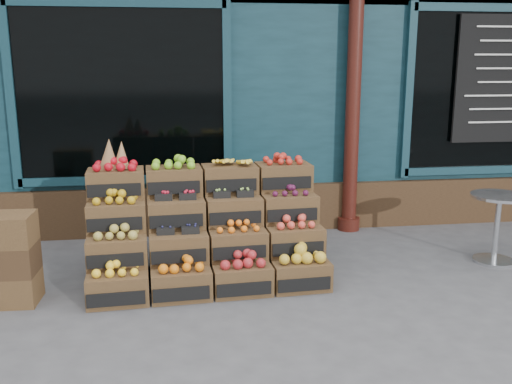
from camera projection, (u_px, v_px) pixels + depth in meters
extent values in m
plane|color=#48484B|center=(288.00, 298.00, 5.25)|extent=(60.00, 60.00, 0.00)
cube|color=#102F39|center=(231.00, 45.00, 9.73)|extent=(12.00, 6.00, 4.80)
cube|color=#102F39|center=(255.00, 113.00, 7.09)|extent=(12.00, 0.12, 3.00)
cube|color=#3B2717|center=(255.00, 208.00, 7.29)|extent=(12.00, 0.18, 0.60)
cube|color=black|center=(122.00, 94.00, 6.75)|extent=(2.40, 0.06, 2.00)
cube|color=black|center=(499.00, 91.00, 7.39)|extent=(2.40, 0.06, 2.00)
cylinder|color=#3A130D|center=(353.00, 105.00, 7.03)|extent=(0.18, 0.18, 3.20)
cube|color=black|center=(504.00, 79.00, 7.28)|extent=(1.30, 0.04, 1.60)
cube|color=#4E361E|center=(118.00, 288.00, 5.14)|extent=(0.57, 0.41, 0.27)
cube|color=black|center=(117.00, 299.00, 4.95)|extent=(0.50, 0.05, 0.12)
cube|color=yellow|center=(117.00, 269.00, 5.10)|extent=(0.45, 0.31, 0.09)
cube|color=#4E361E|center=(181.00, 283.00, 5.25)|extent=(0.57, 0.41, 0.27)
cube|color=black|center=(183.00, 294.00, 5.06)|extent=(0.50, 0.05, 0.12)
cube|color=orange|center=(181.00, 264.00, 5.21)|extent=(0.45, 0.31, 0.10)
cube|color=#4E361E|center=(242.00, 278.00, 5.36)|extent=(0.57, 0.41, 0.27)
cube|color=black|center=(246.00, 289.00, 5.17)|extent=(0.50, 0.05, 0.12)
cube|color=maroon|center=(242.00, 259.00, 5.31)|extent=(0.45, 0.31, 0.10)
cube|color=#4E361E|center=(300.00, 274.00, 5.46)|extent=(0.57, 0.41, 0.27)
cube|color=black|center=(306.00, 285.00, 5.28)|extent=(0.50, 0.05, 0.12)
cube|color=gold|center=(300.00, 254.00, 5.42)|extent=(0.45, 0.31, 0.13)
cube|color=#4E361E|center=(117.00, 251.00, 5.30)|extent=(0.57, 0.41, 0.27)
cube|color=black|center=(117.00, 261.00, 5.11)|extent=(0.50, 0.05, 0.12)
cube|color=#9E8D3C|center=(116.00, 232.00, 5.26)|extent=(0.45, 0.31, 0.09)
cube|color=#4E361E|center=(179.00, 247.00, 5.41)|extent=(0.57, 0.41, 0.27)
cube|color=black|center=(180.00, 257.00, 5.22)|extent=(0.50, 0.05, 0.12)
cube|color=#1F1F47|center=(178.00, 232.00, 5.37)|extent=(0.45, 0.31, 0.03)
cube|color=#4E361E|center=(237.00, 243.00, 5.52)|extent=(0.57, 0.41, 0.27)
cube|color=black|center=(241.00, 253.00, 5.33)|extent=(0.50, 0.05, 0.12)
cube|color=orange|center=(237.00, 226.00, 5.48)|extent=(0.45, 0.31, 0.07)
cube|color=#4E361E|center=(294.00, 240.00, 5.62)|extent=(0.57, 0.41, 0.27)
cube|color=black|center=(299.00, 249.00, 5.44)|extent=(0.50, 0.05, 0.12)
cube|color=#D14133|center=(294.00, 222.00, 5.58)|extent=(0.45, 0.31, 0.09)
cube|color=#4E361E|center=(117.00, 216.00, 5.46)|extent=(0.57, 0.41, 0.27)
cube|color=black|center=(116.00, 224.00, 5.27)|extent=(0.50, 0.05, 0.12)
cube|color=#B58915|center=(116.00, 197.00, 5.42)|extent=(0.45, 0.31, 0.09)
cube|color=#4E361E|center=(176.00, 213.00, 5.57)|extent=(0.57, 0.41, 0.27)
cube|color=black|center=(178.00, 221.00, 5.38)|extent=(0.50, 0.05, 0.12)
cube|color=#B2192E|center=(176.00, 198.00, 5.53)|extent=(0.45, 0.31, 0.04)
cube|color=#4E361E|center=(233.00, 210.00, 5.68)|extent=(0.57, 0.41, 0.27)
cube|color=black|center=(237.00, 218.00, 5.49)|extent=(0.50, 0.05, 0.12)
cube|color=#8DB64F|center=(233.00, 195.00, 5.64)|extent=(0.45, 0.31, 0.03)
cube|color=#4E361E|center=(289.00, 207.00, 5.78)|extent=(0.57, 0.41, 0.27)
cube|color=black|center=(294.00, 215.00, 5.60)|extent=(0.50, 0.05, 0.12)
cube|color=#491232|center=(289.00, 191.00, 5.75)|extent=(0.45, 0.31, 0.07)
cube|color=#4E361E|center=(116.00, 183.00, 5.62)|extent=(0.57, 0.41, 0.27)
cube|color=black|center=(115.00, 190.00, 5.43)|extent=(0.50, 0.05, 0.12)
cube|color=#AC0B17|center=(115.00, 165.00, 5.58)|extent=(0.45, 0.31, 0.09)
cube|color=#4E361E|center=(174.00, 181.00, 5.73)|extent=(0.57, 0.41, 0.27)
cube|color=black|center=(175.00, 188.00, 5.54)|extent=(0.50, 0.05, 0.12)
cube|color=#72B422|center=(173.00, 163.00, 5.69)|extent=(0.45, 0.31, 0.09)
cube|color=#4E361E|center=(230.00, 179.00, 5.83)|extent=(0.57, 0.41, 0.27)
cube|color=black|center=(233.00, 185.00, 5.65)|extent=(0.50, 0.05, 0.12)
cube|color=yellow|center=(229.00, 161.00, 5.79)|extent=(0.45, 0.31, 0.08)
cube|color=#4E361E|center=(283.00, 176.00, 5.94)|extent=(0.57, 0.41, 0.27)
cube|color=black|center=(288.00, 183.00, 5.76)|extent=(0.50, 0.05, 0.12)
cube|color=red|center=(284.00, 160.00, 5.90)|extent=(0.45, 0.31, 0.08)
cube|color=#3B2717|center=(209.00, 272.00, 5.52)|extent=(2.27, 0.51, 0.27)
cube|color=#3B2717|center=(206.00, 251.00, 5.71)|extent=(2.27, 0.51, 0.55)
cube|color=#3B2717|center=(203.00, 231.00, 5.90)|extent=(2.27, 0.51, 0.82)
cone|color=olive|center=(109.00, 154.00, 5.55)|extent=(0.19, 0.19, 0.31)
cone|color=olive|center=(122.00, 155.00, 5.61)|extent=(0.17, 0.17, 0.27)
cube|color=#4E361E|center=(7.00, 288.00, 5.12)|extent=(0.56, 0.40, 0.27)
cube|color=#3B2717|center=(4.00, 259.00, 5.06)|extent=(0.56, 0.40, 0.27)
cube|color=#4E361E|center=(1.00, 230.00, 5.00)|extent=(0.56, 0.40, 0.27)
cylinder|color=silver|center=(493.00, 260.00, 6.20)|extent=(0.44, 0.44, 0.03)
cylinder|color=silver|center=(496.00, 229.00, 6.12)|extent=(0.06, 0.06, 0.72)
cylinder|color=silver|center=(500.00, 196.00, 6.03)|extent=(0.60, 0.60, 0.03)
imported|color=#144625|center=(155.00, 148.00, 7.40)|extent=(0.76, 0.51, 2.05)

